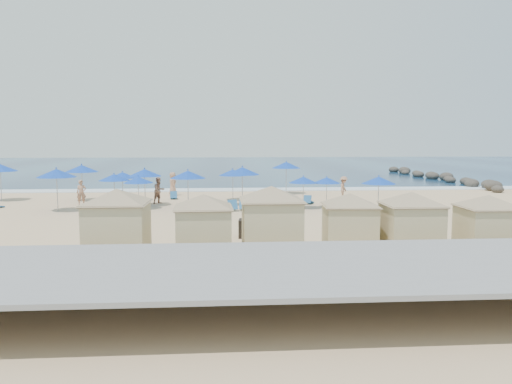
# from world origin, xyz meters

# --- Properties ---
(ground) EXTENTS (160.00, 160.00, 0.00)m
(ground) POSITION_xyz_m (0.00, 0.00, 0.00)
(ground) COLOR #D3B085
(ground) RESTS_ON ground
(ocean) EXTENTS (160.00, 80.00, 0.06)m
(ocean) POSITION_xyz_m (0.00, 55.00, 0.03)
(ocean) COLOR #0D284C
(ocean) RESTS_ON ground
(surf_line) EXTENTS (160.00, 2.50, 0.08)m
(surf_line) POSITION_xyz_m (0.00, 15.50, 0.04)
(surf_line) COLOR white
(surf_line) RESTS_ON ground
(seawall) EXTENTS (160.00, 6.10, 1.22)m
(seawall) POSITION_xyz_m (0.00, -13.50, 0.65)
(seawall) COLOR gray
(seawall) RESTS_ON ground
(rock_jetty) EXTENTS (2.56, 26.66, 0.96)m
(rock_jetty) POSITION_xyz_m (24.01, 24.90, 0.36)
(rock_jetty) COLOR #2E2926
(rock_jetty) RESTS_ON ground
(trash_bin) EXTENTS (0.87, 0.87, 0.81)m
(trash_bin) POSITION_xyz_m (1.64, -5.54, 0.40)
(trash_bin) COLOR black
(trash_bin) RESTS_ON ground
(cabana_0) EXTENTS (4.59, 4.59, 2.88)m
(cabana_0) POSITION_xyz_m (-3.30, -9.50, 1.65)
(cabana_0) COLOR #C7B588
(cabana_0) RESTS_ON ground
(cabana_1) EXTENTS (4.22, 4.22, 2.65)m
(cabana_1) POSITION_xyz_m (-0.20, -9.64, 1.52)
(cabana_1) COLOR #C7B588
(cabana_1) RESTS_ON ground
(cabana_2) EXTENTS (4.67, 4.67, 2.93)m
(cabana_2) POSITION_xyz_m (2.31, -9.29, 1.68)
(cabana_2) COLOR #C7B588
(cabana_2) RESTS_ON ground
(cabana_3) EXTENTS (4.10, 4.10, 2.58)m
(cabana_3) POSITION_xyz_m (5.33, -9.08, 1.48)
(cabana_3) COLOR #C7B588
(cabana_3) RESTS_ON ground
(cabana_4) EXTENTS (4.26, 4.26, 2.67)m
(cabana_4) POSITION_xyz_m (7.56, -9.54, 1.53)
(cabana_4) COLOR #C7B588
(cabana_4) RESTS_ON ground
(cabana_5) EXTENTS (4.08, 4.08, 2.56)m
(cabana_5) POSITION_xyz_m (10.35, -9.88, 1.47)
(cabana_5) COLOR #C7B588
(cabana_5) RESTS_ON ground
(umbrella_0) EXTENTS (2.40, 2.40, 2.74)m
(umbrella_0) POSITION_xyz_m (-15.24, 9.21, 2.37)
(umbrella_0) COLOR #A5A8AD
(umbrella_0) RESTS_ON ground
(umbrella_1) EXTENTS (2.37, 2.37, 2.70)m
(umbrella_1) POSITION_xyz_m (-9.52, 3.51, 2.34)
(umbrella_1) COLOR #A5A8AD
(umbrella_1) RESTS_ON ground
(umbrella_2) EXTENTS (2.35, 2.35, 2.67)m
(umbrella_2) POSITION_xyz_m (-9.43, 8.75, 2.32)
(umbrella_2) COLOR #A5A8AD
(umbrella_2) RESTS_ON ground
(umbrella_3) EXTENTS (1.99, 1.99, 2.26)m
(umbrella_3) POSITION_xyz_m (-6.37, 4.90, 1.96)
(umbrella_3) COLOR #A5A8AD
(umbrella_3) RESTS_ON ground
(umbrella_4) EXTENTS (1.95, 1.95, 2.22)m
(umbrella_4) POSITION_xyz_m (-6.30, 7.30, 1.93)
(umbrella_4) COLOR #A5A8AD
(umbrella_4) RESTS_ON ground
(umbrella_5) EXTENTS (1.88, 1.88, 2.14)m
(umbrella_5) POSITION_xyz_m (-4.72, 4.09, 1.86)
(umbrella_5) COLOR #A5A8AD
(umbrella_5) RESTS_ON ground
(umbrella_6) EXTENTS (2.24, 2.24, 2.55)m
(umbrella_6) POSITION_xyz_m (-1.57, 3.51, 2.21)
(umbrella_6) COLOR #A5A8AD
(umbrella_6) RESTS_ON ground
(umbrella_7) EXTENTS (2.04, 2.04, 2.32)m
(umbrella_7) POSITION_xyz_m (1.34, 8.24, 2.01)
(umbrella_7) COLOR #A5A8AD
(umbrella_7) RESTS_ON ground
(umbrella_8) EXTENTS (2.34, 2.34, 2.66)m
(umbrella_8) POSITION_xyz_m (1.89, 5.28, 2.31)
(umbrella_8) COLOR #A5A8AD
(umbrella_8) RESTS_ON ground
(umbrella_9) EXTENTS (2.36, 2.36, 2.69)m
(umbrella_9) POSITION_xyz_m (5.76, 12.30, 2.33)
(umbrella_9) COLOR #A5A8AD
(umbrella_9) RESTS_ON ground
(umbrella_10) EXTENTS (1.80, 1.80, 2.04)m
(umbrella_10) POSITION_xyz_m (7.26, 3.92, 1.77)
(umbrella_10) COLOR #A5A8AD
(umbrella_10) RESTS_ON ground
(umbrella_11) EXTENTS (2.02, 2.02, 2.29)m
(umbrella_11) POSITION_xyz_m (9.73, 1.06, 1.99)
(umbrella_11) COLOR #A5A8AD
(umbrella_11) RESTS_ON ground
(umbrella_12) EXTENTS (2.23, 2.23, 2.54)m
(umbrella_12) POSITION_xyz_m (-4.53, 5.63, 2.20)
(umbrella_12) COLOR #A5A8AD
(umbrella_12) RESTS_ON ground
(umbrella_13) EXTENTS (1.86, 1.86, 2.12)m
(umbrella_13) POSITION_xyz_m (5.67, 3.53, 1.84)
(umbrella_13) COLOR #A5A8AD
(umbrella_13) RESTS_ON ground
(beach_chair_1) EXTENTS (0.91, 1.36, 0.69)m
(beach_chair_1) POSITION_xyz_m (-7.10, 9.78, 0.24)
(beach_chair_1) COLOR #296196
(beach_chair_1) RESTS_ON ground
(beach_chair_2) EXTENTS (0.61, 1.17, 0.62)m
(beach_chair_2) POSITION_xyz_m (-3.01, 9.32, 0.21)
(beach_chair_2) COLOR #296196
(beach_chair_2) RESTS_ON ground
(beach_chair_3) EXTENTS (0.96, 1.42, 0.72)m
(beach_chair_3) POSITION_xyz_m (1.07, 2.94, 0.25)
(beach_chair_3) COLOR #296196
(beach_chair_3) RESTS_ON ground
(beach_chair_4) EXTENTS (0.74, 1.42, 0.75)m
(beach_chair_4) POSITION_xyz_m (1.92, 3.08, 0.26)
(beach_chair_4) COLOR #296196
(beach_chair_4) RESTS_ON ground
(beach_chair_5) EXTENTS (0.92, 1.26, 0.63)m
(beach_chair_5) POSITION_xyz_m (6.43, 5.81, 0.22)
(beach_chair_5) COLOR #296196
(beach_chair_5) RESTS_ON ground
(beachgoer_0) EXTENTS (0.72, 0.57, 1.71)m
(beachgoer_0) POSITION_xyz_m (-8.77, 6.09, 0.85)
(beachgoer_0) COLOR #AC7B5F
(beachgoer_0) RESTS_ON ground
(beachgoer_1) EXTENTS (1.11, 1.10, 1.80)m
(beachgoer_1) POSITION_xyz_m (-3.75, 6.76, 0.90)
(beachgoer_1) COLOR #AC7B5F
(beachgoer_1) RESTS_ON ground
(beachgoer_2) EXTENTS (1.05, 1.27, 1.71)m
(beachgoer_2) POSITION_xyz_m (9.43, 8.11, 0.86)
(beachgoer_2) COLOR #AC7B5F
(beachgoer_2) RESTS_ON ground
(beachgoer_3) EXTENTS (0.77, 1.00, 1.84)m
(beachgoer_3) POSITION_xyz_m (-3.28, 11.72, 0.92)
(beachgoer_3) COLOR #AC7B5F
(beachgoer_3) RESTS_ON ground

